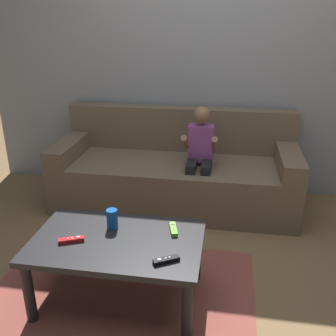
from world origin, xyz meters
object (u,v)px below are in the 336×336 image
coffee_table (117,248)px  game_remote_lime_far_corner (173,229)px  person_seated_on_couch (200,155)px  game_remote_red_near_edge (71,240)px  couch (176,173)px  soda_can (112,219)px  game_remote_black_center (166,260)px

coffee_table → game_remote_lime_far_corner: game_remote_lime_far_corner is taller
person_seated_on_couch → game_remote_red_near_edge: person_seated_on_couch is taller
coffee_table → game_remote_lime_far_corner: bearing=24.9°
couch → game_remote_red_near_edge: couch is taller
game_remote_red_near_edge → soda_can: soda_can is taller
coffee_table → soda_can: size_ratio=7.97×
soda_can → game_remote_red_near_edge: bearing=-135.5°
person_seated_on_couch → coffee_table: bearing=-107.6°
game_remote_red_near_edge → game_remote_lime_far_corner: 0.58m
person_seated_on_couch → coffee_table: 1.23m
game_remote_black_center → coffee_table: bearing=151.9°
game_remote_lime_far_corner → soda_can: size_ratio=1.18×
coffee_table → game_remote_red_near_edge: (-0.24, -0.07, 0.07)m
couch → soda_can: couch is taller
coffee_table → game_remote_black_center: 0.36m
game_remote_black_center → person_seated_on_couch: bearing=87.5°
couch → soda_can: size_ratio=17.04×
person_seated_on_couch → game_remote_lime_far_corner: 1.03m
person_seated_on_couch → game_remote_black_center: person_seated_on_couch is taller
soda_can → game_remote_black_center: bearing=-37.1°
couch → coffee_table: size_ratio=2.14×
coffee_table → game_remote_lime_far_corner: 0.34m
couch → game_remote_black_center: size_ratio=14.96×
game_remote_red_near_edge → game_remote_black_center: (0.56, -0.10, 0.00)m
couch → person_seated_on_couch: person_seated_on_couch is taller
game_remote_black_center → game_remote_lime_far_corner: size_ratio=0.96×
game_remote_black_center → soda_can: soda_can is taller
coffee_table → game_remote_black_center: bearing=-28.1°
game_remote_red_near_edge → soda_can: 0.26m
game_remote_red_near_edge → coffee_table: bearing=15.2°
game_remote_black_center → game_remote_lime_far_corner: same height
couch → coffee_table: (-0.15, -1.33, 0.07)m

